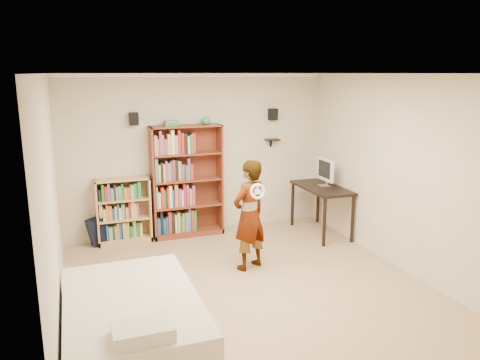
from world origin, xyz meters
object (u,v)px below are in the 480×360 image
Objects in this scene: computer_desk at (321,210)px; person at (249,215)px; low_bookshelf at (124,211)px; tall_bookshelf at (187,181)px; daybed at (132,314)px.

computer_desk is 1.97m from person.
computer_desk is (3.22, -0.72, -0.12)m from low_bookshelf.
tall_bookshelf is 2.33m from computer_desk.
low_bookshelf is 0.88× the size of computer_desk.
computer_desk is at bearing -175.61° from person.
computer_desk is 0.59× the size of daybed.
low_bookshelf is 0.52× the size of daybed.
low_bookshelf is at bearing 167.34° from computer_desk.
daybed is (-0.26, -3.00, -0.23)m from low_bookshelf.
person reaches higher than low_bookshelf.
computer_desk is at bearing -18.22° from tall_bookshelf.
low_bookshelf is at bearing 84.96° from daybed.
person is at bearing -47.36° from low_bookshelf.
person reaches higher than computer_desk.
daybed is (-1.32, -2.99, -0.63)m from tall_bookshelf.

